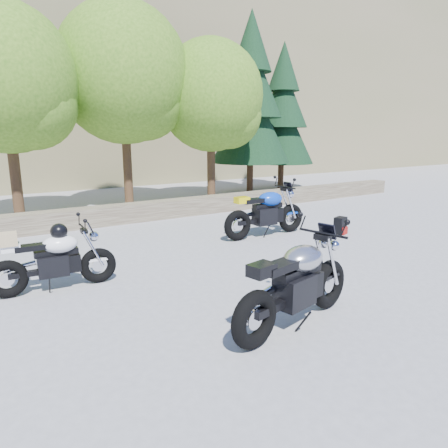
% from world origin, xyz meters
% --- Properties ---
extents(ground, '(90.00, 90.00, 0.00)m').
position_xyz_m(ground, '(0.00, 0.00, 0.00)').
color(ground, gray).
rests_on(ground, ground).
extents(stone_wall, '(22.00, 0.55, 0.50)m').
position_xyz_m(stone_wall, '(0.00, 5.50, 0.25)').
color(stone_wall, '#4E4134').
rests_on(stone_wall, ground).
extents(hillside, '(80.00, 30.00, 15.00)m').
position_xyz_m(hillside, '(3.00, 28.00, 7.50)').
color(hillside, olive).
rests_on(hillside, ground).
extents(tree_decid_left, '(3.67, 3.67, 5.62)m').
position_xyz_m(tree_decid_left, '(-2.39, 7.14, 3.63)').
color(tree_decid_left, '#382314').
rests_on(tree_decid_left, ground).
extents(tree_decid_mid, '(4.08, 4.08, 6.24)m').
position_xyz_m(tree_decid_mid, '(0.91, 7.54, 4.04)').
color(tree_decid_mid, '#382314').
rests_on(tree_decid_mid, ground).
extents(tree_decid_right, '(3.54, 3.54, 5.41)m').
position_xyz_m(tree_decid_right, '(3.71, 6.94, 3.50)').
color(tree_decid_right, '#382314').
rests_on(tree_decid_right, ground).
extents(conifer_near, '(3.17, 3.17, 7.06)m').
position_xyz_m(conifer_near, '(6.20, 8.20, 3.68)').
color(conifer_near, '#382314').
rests_on(conifer_near, ground).
extents(conifer_far, '(2.82, 2.82, 6.27)m').
position_xyz_m(conifer_far, '(8.40, 8.80, 3.27)').
color(conifer_far, '#382314').
rests_on(conifer_far, ground).
extents(silver_bike, '(2.21, 0.76, 1.11)m').
position_xyz_m(silver_bike, '(-0.42, -1.58, 0.54)').
color(silver_bike, black).
rests_on(silver_bike, ground).
extents(white_bike, '(1.88, 0.59, 1.04)m').
position_xyz_m(white_bike, '(-2.70, 1.32, 0.51)').
color(white_bike, black).
rests_on(white_bike, ground).
extents(blue_bike, '(2.29, 0.72, 1.15)m').
position_xyz_m(blue_bike, '(2.17, 2.20, 0.56)').
color(blue_bike, black).
rests_on(blue_bike, ground).
extents(backpack, '(0.35, 0.32, 0.41)m').
position_xyz_m(backpack, '(3.82, 1.37, 0.20)').
color(backpack, black).
rests_on(backpack, ground).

